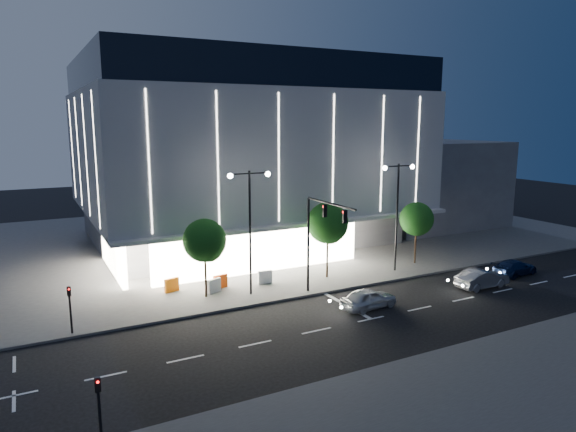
% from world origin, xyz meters
% --- Properties ---
extents(ground, '(160.00, 160.00, 0.00)m').
position_xyz_m(ground, '(0.00, 0.00, 0.00)').
color(ground, black).
rests_on(ground, ground).
extents(sidewalk_museum, '(70.00, 40.00, 0.15)m').
position_xyz_m(sidewalk_museum, '(5.00, 24.00, 0.07)').
color(sidewalk_museum, '#474747').
rests_on(sidewalk_museum, ground).
extents(sidewalk_near, '(70.00, 10.00, 0.15)m').
position_xyz_m(sidewalk_near, '(5.00, -12.00, 0.07)').
color(sidewalk_near, '#474747').
rests_on(sidewalk_near, ground).
extents(museum, '(30.00, 25.80, 18.00)m').
position_xyz_m(museum, '(2.98, 22.31, 9.27)').
color(museum, '#4C4C51').
rests_on(museum, ground).
extents(annex_building, '(16.00, 20.00, 10.00)m').
position_xyz_m(annex_building, '(26.00, 24.00, 5.00)').
color(annex_building, '#4C4C51').
rests_on(annex_building, ground).
extents(traffic_mast, '(0.33, 5.89, 7.07)m').
position_xyz_m(traffic_mast, '(1.00, 3.34, 5.03)').
color(traffic_mast, black).
rests_on(traffic_mast, ground).
extents(street_lamp_west, '(3.16, 0.36, 9.00)m').
position_xyz_m(street_lamp_west, '(-3.00, 6.00, 5.96)').
color(street_lamp_west, black).
rests_on(street_lamp_west, ground).
extents(street_lamp_east, '(3.16, 0.36, 9.00)m').
position_xyz_m(street_lamp_east, '(10.00, 6.00, 5.96)').
color(street_lamp_east, black).
rests_on(street_lamp_east, ground).
extents(ped_signal_far, '(0.22, 0.24, 3.00)m').
position_xyz_m(ped_signal_far, '(-15.00, 4.50, 1.89)').
color(ped_signal_far, black).
rests_on(ped_signal_far, ground).
extents(ped_signal_near, '(0.22, 0.24, 3.00)m').
position_xyz_m(ped_signal_near, '(-15.00, -7.50, 1.89)').
color(ped_signal_near, black).
rests_on(ped_signal_near, ground).
extents(tree_left, '(3.02, 3.02, 5.72)m').
position_xyz_m(tree_left, '(-5.97, 7.02, 4.03)').
color(tree_left, black).
rests_on(tree_left, ground).
extents(tree_mid, '(3.25, 3.25, 6.15)m').
position_xyz_m(tree_mid, '(4.03, 7.02, 4.33)').
color(tree_mid, black).
rests_on(tree_mid, ground).
extents(tree_right, '(2.91, 2.91, 5.51)m').
position_xyz_m(tree_right, '(13.03, 7.02, 3.88)').
color(tree_right, black).
rests_on(tree_right, ground).
extents(car_lead, '(4.15, 1.96, 1.37)m').
position_xyz_m(car_lead, '(3.00, 0.12, 0.69)').
color(car_lead, silver).
rests_on(car_lead, ground).
extents(car_second, '(4.37, 1.58, 1.43)m').
position_xyz_m(car_second, '(13.15, -0.27, 0.72)').
color(car_second, '#95979C').
rests_on(car_second, ground).
extents(car_third, '(4.54, 2.24, 1.27)m').
position_xyz_m(car_third, '(18.04, 0.82, 0.63)').
color(car_third, '#122046').
rests_on(car_third, ground).
extents(barrier_a, '(1.13, 0.54, 1.00)m').
position_xyz_m(barrier_a, '(-7.87, 9.16, 0.65)').
color(barrier_a, orange).
rests_on(barrier_a, sidewalk_museum).
extents(barrier_b, '(1.11, 0.65, 1.00)m').
position_xyz_m(barrier_b, '(-5.20, 7.58, 0.65)').
color(barrier_b, silver).
rests_on(barrier_b, sidewalk_museum).
extents(barrier_c, '(1.13, 0.45, 1.00)m').
position_xyz_m(barrier_c, '(-4.45, 8.31, 0.65)').
color(barrier_c, '#FF4E0E').
rests_on(barrier_c, sidewalk_museum).
extents(barrier_d, '(1.12, 0.35, 1.00)m').
position_xyz_m(barrier_d, '(-1.06, 7.79, 0.65)').
color(barrier_d, white).
rests_on(barrier_d, sidewalk_museum).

